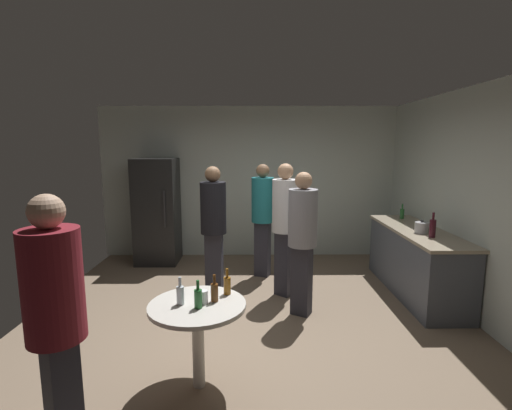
% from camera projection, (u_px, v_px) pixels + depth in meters
% --- Properties ---
extents(ground_plane, '(5.20, 5.20, 0.10)m').
position_uv_depth(ground_plane, '(248.00, 323.00, 4.38)').
color(ground_plane, '#7A6651').
extents(wall_back, '(5.32, 0.06, 2.70)m').
position_uv_depth(wall_back, '(250.00, 183.00, 6.76)').
color(wall_back, beige).
rests_on(wall_back, ground_plane).
extents(wall_side_right, '(0.06, 5.20, 2.70)m').
position_uv_depth(wall_side_right, '(481.00, 205.00, 4.18)').
color(wall_side_right, beige).
rests_on(wall_side_right, ground_plane).
extents(refrigerator, '(0.70, 0.68, 1.80)m').
position_uv_depth(refrigerator, '(157.00, 211.00, 6.39)').
color(refrigerator, black).
rests_on(refrigerator, ground_plane).
extents(kitchen_counter, '(0.64, 2.08, 0.90)m').
position_uv_depth(kitchen_counter, '(416.00, 261.00, 5.07)').
color(kitchen_counter, '#4C515B').
rests_on(kitchen_counter, ground_plane).
extents(kettle, '(0.24, 0.17, 0.18)m').
position_uv_depth(kettle, '(422.00, 228.00, 4.78)').
color(kettle, '#B2B2B7').
rests_on(kettle, kitchen_counter).
extents(wine_bottle_on_counter, '(0.08, 0.08, 0.31)m').
position_uv_depth(wine_bottle_on_counter, '(433.00, 228.00, 4.55)').
color(wine_bottle_on_counter, '#3F141E').
rests_on(wine_bottle_on_counter, kitchen_counter).
extents(beer_bottle_on_counter, '(0.06, 0.06, 0.23)m').
position_uv_depth(beer_bottle_on_counter, '(402.00, 213.00, 5.72)').
color(beer_bottle_on_counter, '#26662D').
rests_on(beer_bottle_on_counter, kitchen_counter).
extents(foreground_table, '(0.80, 0.80, 0.73)m').
position_uv_depth(foreground_table, '(198.00, 316.00, 3.06)').
color(foreground_table, beige).
rests_on(foreground_table, ground_plane).
extents(beer_bottle_amber, '(0.06, 0.06, 0.23)m').
position_uv_depth(beer_bottle_amber, '(227.00, 285.00, 3.22)').
color(beer_bottle_amber, '#8C5919').
rests_on(beer_bottle_amber, foreground_table).
extents(beer_bottle_brown, '(0.06, 0.06, 0.23)m').
position_uv_depth(beer_bottle_brown, '(214.00, 292.00, 3.07)').
color(beer_bottle_brown, '#593314').
rests_on(beer_bottle_brown, foreground_table).
extents(beer_bottle_green, '(0.06, 0.06, 0.23)m').
position_uv_depth(beer_bottle_green, '(198.00, 298.00, 2.95)').
color(beer_bottle_green, '#26662D').
rests_on(beer_bottle_green, foreground_table).
extents(beer_bottle_clear, '(0.06, 0.06, 0.23)m').
position_uv_depth(beer_bottle_clear, '(180.00, 294.00, 3.02)').
color(beer_bottle_clear, silver).
rests_on(beer_bottle_clear, foreground_table).
extents(plastic_cup_white, '(0.08, 0.08, 0.11)m').
position_uv_depth(plastic_cup_white, '(203.00, 297.00, 3.04)').
color(plastic_cup_white, white).
rests_on(plastic_cup_white, foreground_table).
extents(person_in_maroon_shirt, '(0.48, 0.48, 1.74)m').
position_uv_depth(person_in_maroon_shirt, '(55.00, 313.00, 2.22)').
color(person_in_maroon_shirt, '#2D2D38').
rests_on(person_in_maroon_shirt, ground_plane).
extents(person_in_teal_shirt, '(0.44, 0.44, 1.74)m').
position_uv_depth(person_in_teal_shirt, '(263.00, 211.00, 5.68)').
color(person_in_teal_shirt, '#2D2D38').
rests_on(person_in_teal_shirt, ground_plane).
extents(person_in_black_shirt, '(0.38, 0.38, 1.75)m').
position_uv_depth(person_in_black_shirt, '(213.00, 221.00, 4.91)').
color(person_in_black_shirt, '#2D2D38').
rests_on(person_in_black_shirt, ground_plane).
extents(person_in_gray_shirt, '(0.46, 0.46, 1.72)m').
position_uv_depth(person_in_gray_shirt, '(303.00, 233.00, 4.35)').
color(person_in_gray_shirt, '#2D2D38').
rests_on(person_in_gray_shirt, ground_plane).
extents(person_in_white_shirt, '(0.48, 0.48, 1.79)m').
position_uv_depth(person_in_white_shirt, '(285.00, 219.00, 4.92)').
color(person_in_white_shirt, '#2D2D38').
rests_on(person_in_white_shirt, ground_plane).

